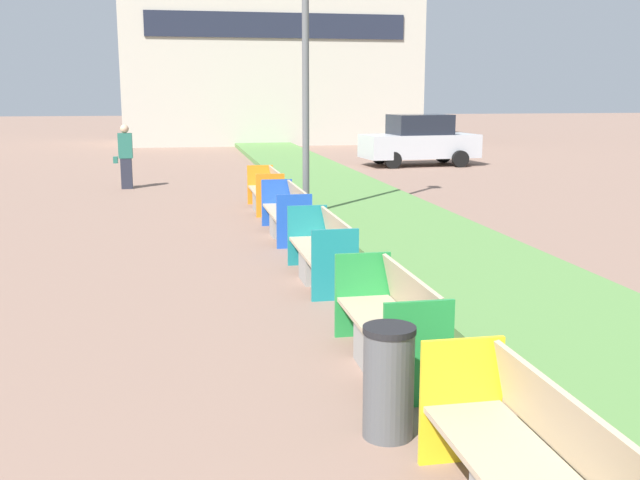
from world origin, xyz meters
TOP-DOWN VIEW (x-y plane):
  - planter_grass_strip at (3.20, 12.00)m, footprint 2.80×120.00m
  - building_backdrop at (4.00, 40.99)m, footprint 15.14×6.38m
  - bench_green_frame at (0.94, 7.17)m, footprint 0.65×1.98m
  - bench_teal_frame at (0.94, 10.64)m, footprint 0.65×2.12m
  - bench_blue_frame at (0.94, 14.12)m, footprint 0.65×2.32m
  - bench_orange_frame at (0.94, 17.32)m, footprint 0.65×2.02m
  - litter_bin at (0.50, 5.70)m, footprint 0.41×0.41m
  - street_lamp_post at (1.55, 15.56)m, footprint 0.24×0.44m
  - pedestrian_walking at (-2.45, 21.91)m, footprint 0.53×0.24m
  - parked_car_distant at (7.72, 26.84)m, footprint 4.34×2.14m

SIDE VIEW (x-z plane):
  - planter_grass_strip at x=3.20m, z-range 0.00..0.18m
  - bench_green_frame at x=0.94m, z-range -0.11..0.83m
  - bench_orange_frame at x=0.94m, z-range -0.10..0.84m
  - bench_teal_frame at x=0.94m, z-range -0.10..0.84m
  - bench_blue_frame at x=0.94m, z-range -0.10..0.84m
  - litter_bin at x=0.50m, z-range 0.00..0.90m
  - pedestrian_walking at x=-2.45m, z-range 0.02..1.80m
  - parked_car_distant at x=7.72m, z-range -0.02..1.84m
  - street_lamp_post at x=1.55m, z-range 0.38..8.11m
  - building_backdrop at x=4.00m, z-range 0.00..10.64m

